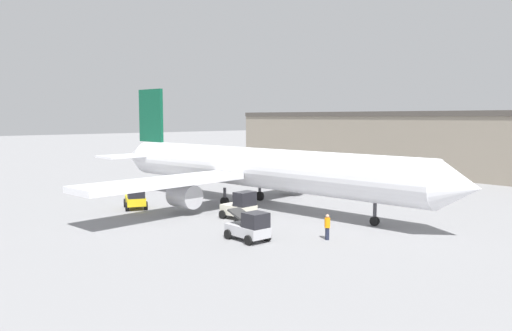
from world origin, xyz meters
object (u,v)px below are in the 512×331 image
object	(u,v)px
ground_crew_worker	(327,226)
pushback_tug	(241,206)
baggage_tug	(136,198)
airplane	(248,167)
belt_loader_truck	(250,227)

from	to	relation	value
ground_crew_worker	pushback_tug	xyz separation A→B (m)	(-9.25, 0.02, 0.10)
baggage_tug	airplane	bearing A→B (deg)	84.54
baggage_tug	belt_loader_truck	distance (m)	15.64
airplane	ground_crew_worker	bearing A→B (deg)	-24.59
airplane	ground_crew_worker	xyz separation A→B (m)	(13.94, -4.89, -2.62)
ground_crew_worker	baggage_tug	xyz separation A→B (m)	(-18.91, -4.31, 0.05)
ground_crew_worker	baggage_tug	bearing A→B (deg)	41.04
ground_crew_worker	belt_loader_truck	world-z (taller)	belt_loader_truck
ground_crew_worker	baggage_tug	size ratio (longest dim) A/B	0.52
airplane	belt_loader_truck	size ratio (longest dim) A/B	13.43
airplane	pushback_tug	bearing A→B (deg)	-51.34
airplane	baggage_tug	world-z (taller)	airplane
airplane	pushback_tug	size ratio (longest dim) A/B	15.34
baggage_tug	pushback_tug	world-z (taller)	pushback_tug
ground_crew_worker	belt_loader_truck	distance (m)	5.27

